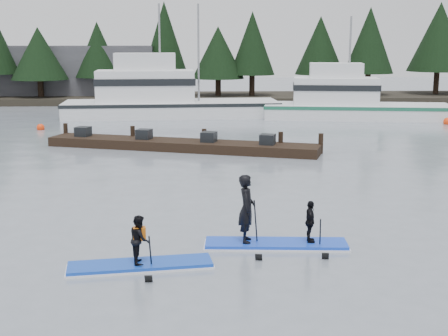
{
  "coord_description": "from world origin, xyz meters",
  "views": [
    {
      "loc": [
        -0.84,
        -15.23,
        5.44
      ],
      "look_at": [
        0.0,
        6.0,
        1.1
      ],
      "focal_mm": 50.0,
      "sensor_mm": 36.0,
      "label": 1
    }
  ],
  "objects_px": {
    "paddleboard_duo": "(269,224)",
    "paddleboard_solo": "(140,253)",
    "floating_dock": "(181,145)",
    "fishing_boat_large": "(165,108)",
    "fishing_boat_medium": "(351,111)"
  },
  "relations": [
    {
      "from": "fishing_boat_medium",
      "to": "floating_dock",
      "type": "height_order",
      "value": "fishing_boat_medium"
    },
    {
      "from": "fishing_boat_medium",
      "to": "paddleboard_duo",
      "type": "bearing_deg",
      "value": -100.02
    },
    {
      "from": "fishing_boat_medium",
      "to": "paddleboard_solo",
      "type": "relative_size",
      "value": 3.75
    },
    {
      "from": "paddleboard_duo",
      "to": "fishing_boat_large",
      "type": "bearing_deg",
      "value": 102.07
    },
    {
      "from": "floating_dock",
      "to": "paddleboard_solo",
      "type": "xyz_separation_m",
      "value": [
        -0.51,
        -16.87,
        0.14
      ]
    },
    {
      "from": "paddleboard_duo",
      "to": "floating_dock",
      "type": "bearing_deg",
      "value": 104.02
    },
    {
      "from": "paddleboard_solo",
      "to": "paddleboard_duo",
      "type": "bearing_deg",
      "value": 16.06
    },
    {
      "from": "fishing_boat_medium",
      "to": "paddleboard_duo",
      "type": "relative_size",
      "value": 3.49
    },
    {
      "from": "fishing_boat_medium",
      "to": "paddleboard_duo",
      "type": "distance_m",
      "value": 29.44
    },
    {
      "from": "paddleboard_solo",
      "to": "fishing_boat_medium",
      "type": "bearing_deg",
      "value": 59.28
    },
    {
      "from": "fishing_boat_large",
      "to": "paddleboard_solo",
      "type": "relative_size",
      "value": 4.38
    },
    {
      "from": "paddleboard_solo",
      "to": "paddleboard_duo",
      "type": "xyz_separation_m",
      "value": [
        3.31,
        1.48,
        0.25
      ]
    },
    {
      "from": "floating_dock",
      "to": "paddleboard_duo",
      "type": "relative_size",
      "value": 3.66
    },
    {
      "from": "floating_dock",
      "to": "paddleboard_solo",
      "type": "bearing_deg",
      "value": -73.68
    },
    {
      "from": "paddleboard_duo",
      "to": "paddleboard_solo",
      "type": "bearing_deg",
      "value": -152.2
    }
  ]
}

